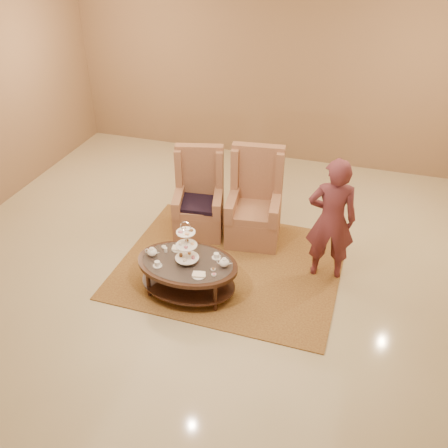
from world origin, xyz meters
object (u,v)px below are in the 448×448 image
(tea_table, at_px, (188,267))
(armchair_right, at_px, (255,209))
(person, at_px, (331,220))
(armchair_left, at_px, (199,204))

(tea_table, distance_m, armchair_right, 1.58)
(armchair_right, bearing_deg, tea_table, -114.76)
(tea_table, xyz_separation_m, person, (1.63, 0.90, 0.47))
(armchair_left, xyz_separation_m, person, (1.98, -0.53, 0.42))
(tea_table, relative_size, armchair_right, 0.94)
(tea_table, relative_size, armchair_left, 1.00)
(armchair_right, xyz_separation_m, person, (1.15, -0.61, 0.40))
(tea_table, height_order, armchair_left, armchair_left)
(armchair_right, bearing_deg, person, -34.94)
(tea_table, height_order, person, person)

